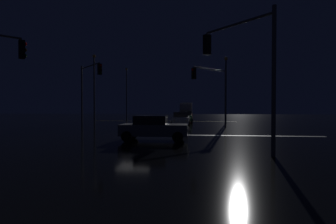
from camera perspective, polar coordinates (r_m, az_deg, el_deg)
ground at (r=19.38m, az=-7.67°, el=-5.28°), size 120.00×120.00×0.10m
stop_line_north at (r=26.66m, az=-3.92°, el=-3.43°), size 0.35×12.71×0.01m
centre_line_ns at (r=38.12m, az=-0.98°, el=-2.09°), size 22.00×0.15×0.01m
crosswalk_bar_east at (r=19.10m, az=15.09°, el=-5.24°), size 12.71×0.40×0.01m
sedan_white at (r=28.15m, az=3.02°, el=-1.57°), size 2.02×4.33×1.57m
sedan_green at (r=34.49m, az=4.00°, el=-1.09°), size 2.02×4.33×1.57m
sedan_red at (r=40.78m, az=4.31°, el=-0.76°), size 2.02×4.33×1.57m
sedan_orange at (r=46.23m, az=3.95°, el=-0.55°), size 2.02×4.33×1.57m
box_truck at (r=53.35m, az=4.23°, el=0.63°), size 2.68×8.28×3.08m
sedan_gray_crossing at (r=15.81m, az=-3.33°, el=-3.60°), size 4.33×2.02×1.57m
traffic_signal_nw at (r=27.60m, az=-17.73°, el=6.32°), size 3.69×3.69×6.70m
traffic_signal_se at (r=12.41m, az=16.50°, el=11.62°), size 2.96×2.96×6.37m
traffic_signal_ne at (r=25.34m, az=10.22°, el=6.04°), size 3.64×3.64×6.17m
streetlamp_left_far at (r=49.67m, az=-9.49°, el=5.10°), size 0.44×0.44×9.82m
streetlamp_left_near at (r=34.52m, az=-16.55°, el=6.23°), size 0.44×0.44×9.08m
streetlamp_right_near at (r=32.18m, az=13.12°, el=6.02°), size 0.44×0.44×8.42m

